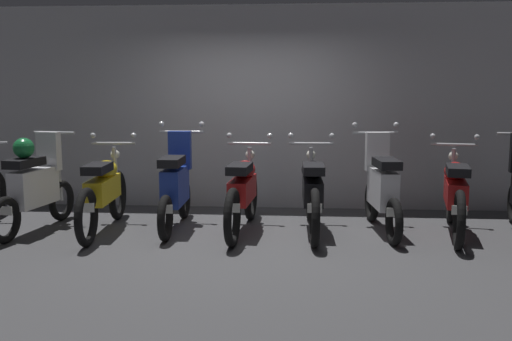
# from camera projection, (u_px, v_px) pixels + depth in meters

# --- Properties ---
(ground_plane) EXTENTS (80.00, 80.00, 0.00)m
(ground_plane) POSITION_uv_depth(u_px,v_px,m) (239.00, 240.00, 6.55)
(ground_plane) COLOR #424244
(back_wall) EXTENTS (16.00, 0.30, 2.86)m
(back_wall) POSITION_uv_depth(u_px,v_px,m) (253.00, 108.00, 8.30)
(back_wall) COLOR #ADADB2
(back_wall) RESTS_ON ground
(motorbike_slot_1) EXTENTS (0.56, 1.67, 1.18)m
(motorbike_slot_1) POSITION_uv_depth(u_px,v_px,m) (35.00, 185.00, 6.93)
(motorbike_slot_1) COLOR black
(motorbike_slot_1) RESTS_ON ground
(motorbike_slot_2) EXTENTS (0.59, 1.95, 1.15)m
(motorbike_slot_2) POSITION_uv_depth(u_px,v_px,m) (104.00, 191.00, 6.91)
(motorbike_slot_2) COLOR black
(motorbike_slot_2) RESTS_ON ground
(motorbike_slot_3) EXTENTS (0.59, 1.68, 1.29)m
(motorbike_slot_3) POSITION_uv_depth(u_px,v_px,m) (176.00, 186.00, 7.05)
(motorbike_slot_3) COLOR black
(motorbike_slot_3) RESTS_ON ground
(motorbike_slot_4) EXTENTS (0.59, 1.95, 1.15)m
(motorbike_slot_4) POSITION_uv_depth(u_px,v_px,m) (243.00, 191.00, 6.89)
(motorbike_slot_4) COLOR black
(motorbike_slot_4) RESTS_ON ground
(motorbike_slot_5) EXTENTS (0.59, 1.95, 1.15)m
(motorbike_slot_5) POSITION_uv_depth(u_px,v_px,m) (312.00, 191.00, 6.87)
(motorbike_slot_5) COLOR black
(motorbike_slot_5) RESTS_ON ground
(motorbike_slot_6) EXTENTS (0.59, 1.68, 1.29)m
(motorbike_slot_6) POSITION_uv_depth(u_px,v_px,m) (382.00, 188.00, 6.89)
(motorbike_slot_6) COLOR black
(motorbike_slot_6) RESTS_ON ground
(motorbike_slot_7) EXTENTS (0.62, 1.93, 1.15)m
(motorbike_slot_7) POSITION_uv_depth(u_px,v_px,m) (455.00, 193.00, 6.75)
(motorbike_slot_7) COLOR black
(motorbike_slot_7) RESTS_ON ground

